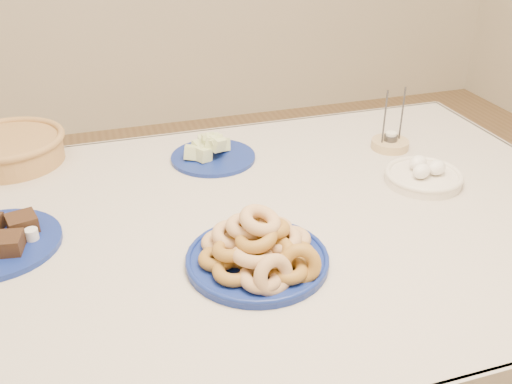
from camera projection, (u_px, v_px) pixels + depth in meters
dining_table at (250, 258)px, 1.35m from camera, size 1.71×1.11×0.75m
donut_platter at (259, 250)px, 1.13m from camera, size 0.33×0.33×0.13m
melon_plate at (211, 152)px, 1.57m from camera, size 0.27×0.27×0.08m
wicker_basket at (10, 148)px, 1.55m from camera, size 0.38×0.38×0.08m
candle_holder at (390, 143)px, 1.64m from camera, size 0.12×0.12×0.18m
egg_bowl at (424, 175)px, 1.45m from camera, size 0.25×0.25×0.06m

